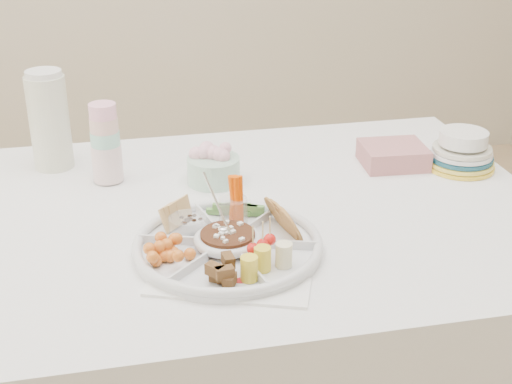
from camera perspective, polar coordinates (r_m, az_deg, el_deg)
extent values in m
cube|color=white|center=(1.83, -2.56, -12.20)|extent=(1.52, 1.02, 0.76)
cylinder|color=silver|center=(1.45, -2.27, -4.08)|extent=(0.47, 0.47, 0.04)
cylinder|color=black|center=(1.45, -2.28, -3.82)|extent=(0.14, 0.14, 0.04)
cylinder|color=white|center=(1.78, -11.95, 3.88)|extent=(0.09, 0.09, 0.20)
cylinder|color=beige|center=(1.89, -16.22, 5.63)|extent=(0.11, 0.11, 0.26)
cylinder|color=#90C8AC|center=(1.76, -3.42, 2.25)|extent=(0.17, 0.17, 0.10)
cube|color=#B67172|center=(1.90, 10.91, 2.92)|extent=(0.17, 0.15, 0.05)
cylinder|color=gold|center=(1.91, 16.17, 3.40)|extent=(0.22, 0.22, 0.11)
cube|color=white|center=(1.35, -2.28, -7.59)|extent=(0.32, 0.20, 0.01)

